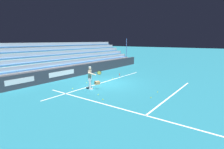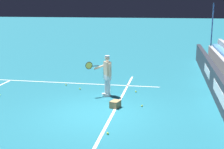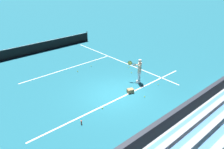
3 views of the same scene
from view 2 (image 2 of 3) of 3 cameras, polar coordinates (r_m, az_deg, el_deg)
name	(u,v)px [view 2 (image 2 of 3)]	position (r m, az deg, el deg)	size (l,w,h in m)	color
ground_plane	(98,114)	(11.01, -2.60, -7.30)	(160.00, 160.00, 0.00)	#1E6B7F
court_baseline_white	(112,115)	(10.91, -0.02, -7.46)	(12.00, 0.10, 0.01)	white
court_sideline_white	(38,81)	(15.99, -13.32, -1.25)	(0.10, 12.00, 0.01)	white
tennis_player	(107,75)	(12.97, -0.97, -0.09)	(0.60, 1.06, 1.71)	silver
ball_box_cardboard	(115,104)	(11.68, 0.61, -5.43)	(0.40, 0.30, 0.26)	#A87F51
tennis_ball_near_player	(0,95)	(14.03, -19.86, -3.50)	(0.07, 0.07, 0.07)	#CCE533
tennis_ball_far_right	(80,89)	(14.20, -5.89, -2.61)	(0.07, 0.07, 0.07)	#CCE533
tennis_ball_far_left	(108,133)	(9.39, -0.79, -10.71)	(0.07, 0.07, 0.07)	#CCE533
tennis_ball_midcourt	(66,85)	(14.95, -8.41, -1.89)	(0.07, 0.07, 0.07)	#CCE533
tennis_ball_stray_back	(136,92)	(13.71, 4.39, -3.14)	(0.07, 0.07, 0.07)	#CCE533
tennis_ball_toward_net	(142,106)	(11.84, 5.49, -5.73)	(0.07, 0.07, 0.07)	#CCE533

